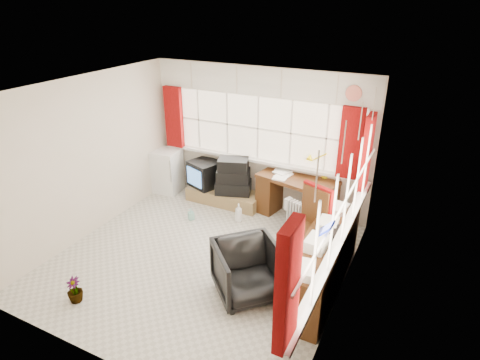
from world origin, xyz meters
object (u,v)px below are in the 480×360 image
object	(u,v)px
radiator	(297,221)
mini_fridge	(167,171)
task_chair	(310,224)
office_chair	(248,271)
credenza	(322,261)
crt_tv	(205,174)
tv_bench	(224,196)
desk_lamp	(326,161)
desk	(296,196)

from	to	relation	value
radiator	mini_fridge	distance (m)	2.86
task_chair	office_chair	distance (m)	1.17
credenza	crt_tv	world-z (taller)	credenza
credenza	tv_bench	distance (m)	2.75
office_chair	crt_tv	distance (m)	2.86
desk_lamp	mini_fridge	xyz separation A→B (m)	(-3.02, -0.33, -0.64)
crt_tv	radiator	bearing A→B (deg)	-13.16
desk_lamp	mini_fridge	distance (m)	3.11
office_chair	tv_bench	size ratio (longest dim) A/B	0.57
task_chair	crt_tv	size ratio (longest dim) A/B	1.76
desk_lamp	task_chair	xyz separation A→B (m)	(0.18, -1.35, -0.43)
desk_lamp	mini_fridge	bearing A→B (deg)	-173.83
office_chair	tv_bench	bearing A→B (deg)	80.07
office_chair	crt_tv	bearing A→B (deg)	86.75
mini_fridge	desk_lamp	bearing A→B (deg)	6.17
desk	task_chair	distance (m)	1.28
desk	office_chair	size ratio (longest dim) A/B	1.77
task_chair	credenza	xyz separation A→B (m)	(0.32, -0.46, -0.24)
crt_tv	mini_fridge	distance (m)	0.82
office_chair	crt_tv	xyz separation A→B (m)	(-1.91, 2.13, 0.13)
desk	tv_bench	distance (m)	1.41
office_chair	radiator	world-z (taller)	office_chair
radiator	credenza	world-z (taller)	credenza
desk	crt_tv	distance (m)	1.81
credenza	tv_bench	world-z (taller)	credenza
radiator	crt_tv	world-z (taller)	crt_tv
task_chair	tv_bench	distance (m)	2.28
desk_lamp	radiator	xyz separation A→B (m)	(-0.20, -0.73, -0.83)
credenza	mini_fridge	xyz separation A→B (m)	(-3.53, 1.48, 0.03)
task_chair	desk	bearing A→B (deg)	117.50
mini_fridge	crt_tv	bearing A→B (deg)	4.89
office_chair	desk	bearing A→B (deg)	47.61
tv_bench	desk_lamp	bearing A→B (deg)	9.34
desk_lamp	tv_bench	bearing A→B (deg)	-170.66
desk_lamp	crt_tv	distance (m)	2.29
task_chair	tv_bench	xyz separation A→B (m)	(-1.96, 1.06, -0.50)
desk_lamp	office_chair	distance (m)	2.50
mini_fridge	tv_bench	bearing A→B (deg)	1.62
desk	tv_bench	world-z (taller)	desk
office_chair	radiator	distance (m)	1.67
credenza	radiator	bearing A→B (deg)	123.07
tv_bench	radiator	bearing A→B (deg)	-15.43
task_chair	tv_bench	size ratio (longest dim) A/B	0.84
office_chair	mini_fridge	size ratio (longest dim) A/B	0.95
credenza	crt_tv	distance (m)	3.13
desk_lamp	task_chair	bearing A→B (deg)	-82.20
task_chair	credenza	bearing A→B (deg)	-55.26
radiator	credenza	distance (m)	1.31
credenza	mini_fridge	size ratio (longest dim) A/B	2.38
office_chair	desk_lamp	bearing A→B (deg)	37.78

